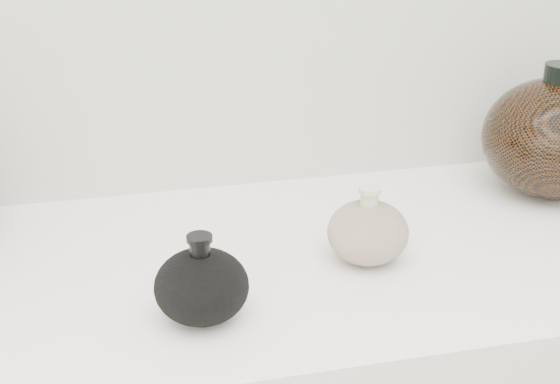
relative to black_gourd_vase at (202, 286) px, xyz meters
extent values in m
cube|color=silver|center=(0.07, 0.12, -0.06)|extent=(1.20, 0.50, 0.03)
ellipsoid|color=black|center=(0.00, 0.00, 0.00)|extent=(0.14, 0.14, 0.08)
cylinder|color=black|center=(0.00, 0.00, 0.05)|extent=(0.03, 0.03, 0.02)
cylinder|color=black|center=(0.00, 0.00, 0.06)|extent=(0.04, 0.04, 0.01)
ellipsoid|color=beige|center=(0.23, 0.09, 0.00)|extent=(0.13, 0.13, 0.08)
cylinder|color=#C1B59F|center=(0.23, 0.09, 0.05)|extent=(0.03, 0.03, 0.02)
cylinder|color=#C1B59F|center=(0.23, 0.09, 0.06)|extent=(0.04, 0.04, 0.01)
ellipsoid|color=black|center=(0.57, 0.23, 0.05)|extent=(0.27, 0.27, 0.18)
camera|label=1|loc=(-0.09, -0.76, 0.45)|focal=50.00mm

